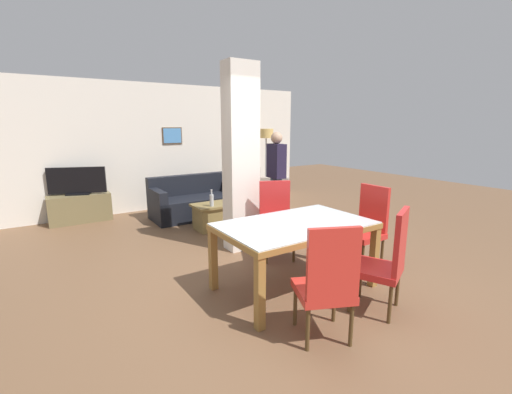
% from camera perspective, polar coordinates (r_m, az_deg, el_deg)
% --- Properties ---
extents(ground_plane, '(18.00, 18.00, 0.00)m').
position_cam_1_polar(ground_plane, '(4.12, 6.28, -14.67)').
color(ground_plane, brown).
extents(back_wall, '(7.20, 0.09, 2.70)m').
position_cam_1_polar(back_wall, '(7.84, -15.66, 7.97)').
color(back_wall, silver).
rests_on(back_wall, ground_plane).
extents(divider_pillar, '(0.47, 0.30, 2.70)m').
position_cam_1_polar(divider_pillar, '(4.99, -2.52, 6.31)').
color(divider_pillar, silver).
rests_on(divider_pillar, ground_plane).
extents(dining_table, '(1.68, 1.05, 0.78)m').
position_cam_1_polar(dining_table, '(3.88, 6.49, -6.39)').
color(dining_table, olive).
rests_on(dining_table, ground_plane).
extents(dining_chair_near_right, '(0.61, 0.61, 1.06)m').
position_cam_1_polar(dining_chair_near_right, '(3.63, 20.88, -9.64)').
color(dining_chair_near_right, red).
rests_on(dining_chair_near_right, ground_plane).
extents(dining_chair_far_right, '(0.61, 0.61, 1.06)m').
position_cam_1_polar(dining_chair_far_right, '(4.84, 3.38, -3.45)').
color(dining_chair_far_right, red).
rests_on(dining_chair_far_right, ground_plane).
extents(dining_chair_near_left, '(0.61, 0.61, 1.06)m').
position_cam_1_polar(dining_chair_near_left, '(3.01, 11.79, -13.62)').
color(dining_chair_near_left, red).
rests_on(dining_chair_near_left, ground_plane).
extents(dining_chair_head_right, '(0.46, 0.46, 1.06)m').
position_cam_1_polar(dining_chair_head_right, '(4.75, 18.02, -4.32)').
color(dining_chair_head_right, red).
rests_on(dining_chair_head_right, ground_plane).
extents(sofa, '(1.75, 0.85, 0.82)m').
position_cam_1_polar(sofa, '(7.08, -10.04, -0.88)').
color(sofa, black).
rests_on(sofa, ground_plane).
extents(armchair, '(1.20, 1.20, 0.87)m').
position_cam_1_polar(armchair, '(7.56, 1.55, 0.22)').
color(armchair, '#AB9E92').
rests_on(armchair, ground_plane).
extents(coffee_table, '(0.80, 0.52, 0.46)m').
position_cam_1_polar(coffee_table, '(6.20, -6.73, -3.13)').
color(coffee_table, olive).
rests_on(coffee_table, ground_plane).
extents(bottle, '(0.07, 0.07, 0.29)m').
position_cam_1_polar(bottle, '(5.95, -7.40, -0.48)').
color(bottle, '#B2B7BC').
rests_on(bottle, coffee_table).
extents(tv_stand, '(1.09, 0.40, 0.54)m').
position_cam_1_polar(tv_stand, '(7.38, -27.28, -1.68)').
color(tv_stand, olive).
rests_on(tv_stand, ground_plane).
extents(tv_screen, '(0.98, 0.41, 0.53)m').
position_cam_1_polar(tv_screen, '(7.28, -27.67, 2.31)').
color(tv_screen, black).
rests_on(tv_screen, tv_stand).
extents(floor_lamp, '(0.34, 0.34, 1.74)m').
position_cam_1_polar(floor_lamp, '(8.44, 1.70, 9.48)').
color(floor_lamp, '#B7B7BC').
rests_on(floor_lamp, ground_plane).
extents(standing_person, '(0.24, 0.39, 1.70)m').
position_cam_1_polar(standing_person, '(6.66, 3.39, 4.58)').
color(standing_person, '#3E4B63').
rests_on(standing_person, ground_plane).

